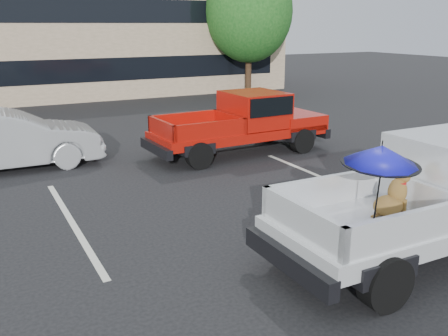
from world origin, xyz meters
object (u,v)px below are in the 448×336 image
Objects in this scene: tree_back at (142,10)px; red_pickup at (249,120)px; tree_right at (249,12)px; silver_pickup at (447,189)px; silver_sedan at (8,140)px.

red_pickup is (-3.30, -18.85, -3.46)m from tree_back.
red_pickup is at bearing -120.13° from tree_right.
tree_right is 19.48m from silver_pickup.
tree_right is 1.46× the size of silver_sedan.
tree_back is 1.33× the size of red_pickup.
tree_right is 1.19× the size of silver_pickup.
silver_pickup is 7.15m from red_pickup.
silver_sedan is at bearing 165.66° from red_pickup.
tree_right is 8.55m from tree_back.
silver_sedan is at bearing -143.11° from tree_right.
silver_pickup is at bearing -143.91° from silver_sedan.
silver_sedan is (-9.66, -17.50, -3.65)m from tree_back.
tree_back reaches higher than silver_sedan.
tree_right is at bearing 57.51° from red_pickup.
silver_sedan is (-6.36, 1.35, -0.19)m from red_pickup.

